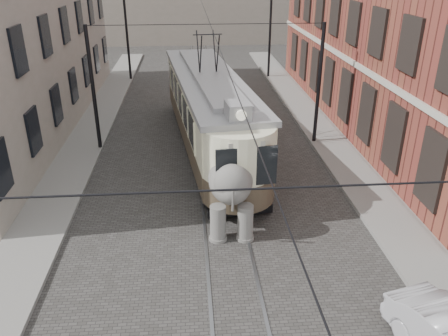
{
  "coord_description": "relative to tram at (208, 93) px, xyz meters",
  "views": [
    {
      "loc": [
        -1.1,
        -15.1,
        8.65
      ],
      "look_at": [
        0.0,
        -1.12,
        2.1
      ],
      "focal_mm": 36.09,
      "sensor_mm": 36.0,
      "label": 1
    }
  ],
  "objects": [
    {
      "name": "brick_building",
      "position": [
        11.19,
        3.12,
        3.21
      ],
      "size": [
        8.0,
        26.0,
        12.0
      ],
      "primitive_type": "cube",
      "color": "maroon",
      "rests_on": "ground"
    },
    {
      "name": "catenary",
      "position": [
        -0.01,
        -0.88,
        0.21
      ],
      "size": [
        11.0,
        30.2,
        6.0
      ],
      "primitive_type": null,
      "color": "black",
      "rests_on": "ground"
    },
    {
      "name": "sidewalk_right",
      "position": [
        6.19,
        -5.88,
        -2.71
      ],
      "size": [
        2.0,
        60.0,
        0.15
      ],
      "primitive_type": "cube",
      "color": "slate",
      "rests_on": "ground"
    },
    {
      "name": "elephant",
      "position": [
        0.39,
        -7.31,
        -1.36
      ],
      "size": [
        2.73,
        4.75,
        2.85
      ],
      "primitive_type": null,
      "rotation": [
        0.0,
        0.0,
        -0.04
      ],
      "color": "#5E5C57",
      "rests_on": "ground"
    },
    {
      "name": "tram_rails",
      "position": [
        0.19,
        -5.88,
        -2.77
      ],
      "size": [
        1.54,
        80.0,
        0.02
      ],
      "primitive_type": null,
      "color": "slate",
      "rests_on": "ground"
    },
    {
      "name": "ground",
      "position": [
        0.19,
        -5.88,
        -2.79
      ],
      "size": [
        120.0,
        120.0,
        0.0
      ],
      "primitive_type": "plane",
      "color": "#3C3A37"
    },
    {
      "name": "tram",
      "position": [
        0.0,
        0.0,
        0.0
      ],
      "size": [
        4.51,
        14.29,
        5.57
      ],
      "primitive_type": null,
      "rotation": [
        0.0,
        0.0,
        0.12
      ],
      "color": "beige",
      "rests_on": "ground"
    },
    {
      "name": "sidewalk_left",
      "position": [
        -6.31,
        -5.88,
        -2.71
      ],
      "size": [
        2.0,
        60.0,
        0.15
      ],
      "primitive_type": "cube",
      "color": "slate",
      "rests_on": "ground"
    }
  ]
}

